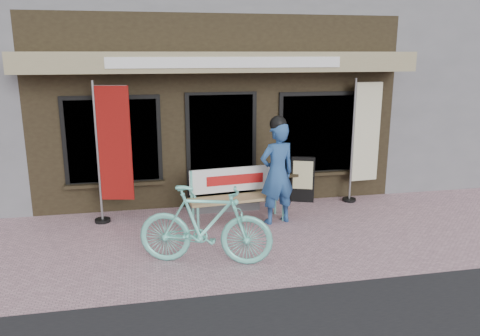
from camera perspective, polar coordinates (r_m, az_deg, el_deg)
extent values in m
plane|color=#C294A0|center=(7.41, 0.33, -9.23)|extent=(70.00, 70.00, 0.00)
cube|color=black|center=(11.81, -4.70, 8.46)|extent=(7.00, 6.00, 3.60)
cube|color=tan|center=(8.44, -2.00, 12.80)|extent=(7.00, 0.80, 0.35)
cube|color=white|center=(8.03, -1.50, 12.75)|extent=(4.00, 0.02, 0.18)
cube|color=black|center=(8.95, -2.26, 2.21)|extent=(1.20, 0.06, 2.10)
cube|color=black|center=(8.94, -2.25, 2.20)|extent=(1.35, 0.04, 2.20)
cube|color=black|center=(8.81, -15.25, 3.20)|extent=(1.60, 0.06, 1.50)
cube|color=black|center=(9.42, 9.84, 4.16)|extent=(1.60, 0.06, 1.50)
cube|color=black|center=(8.80, -15.25, 3.19)|extent=(1.75, 0.04, 1.65)
cube|color=black|center=(9.42, 9.86, 4.15)|extent=(1.75, 0.04, 1.65)
cube|color=black|center=(8.93, -14.94, -1.92)|extent=(1.80, 0.18, 0.06)
cube|color=black|center=(9.54, 9.77, -0.64)|extent=(1.80, 0.18, 0.06)
cube|color=#59595B|center=(8.99, -1.96, -4.49)|extent=(1.30, 0.45, 0.15)
cylinder|color=#73E1CB|center=(7.89, -5.14, -6.23)|extent=(0.05, 0.05, 0.41)
cylinder|color=#73E1CB|center=(8.25, -5.74, -5.34)|extent=(0.05, 0.05, 0.41)
cylinder|color=#73E1CB|center=(8.35, 5.30, -5.10)|extent=(0.05, 0.05, 0.41)
cylinder|color=#73E1CB|center=(8.68, 4.30, -4.31)|extent=(0.05, 0.05, 0.41)
cube|color=tan|center=(8.19, -0.19, -3.71)|extent=(1.78, 0.63, 0.05)
cylinder|color=#73E1CB|center=(8.10, -5.96, -2.19)|extent=(0.05, 0.05, 0.53)
cylinder|color=#73E1CB|center=(8.55, 4.47, -1.29)|extent=(0.05, 0.05, 0.53)
cube|color=white|center=(8.30, -0.64, -1.38)|extent=(1.64, 0.22, 0.43)
cube|color=#B21414|center=(8.28, -0.59, -1.42)|extent=(1.04, 0.13, 0.17)
cylinder|color=#73E1CB|center=(7.94, -5.85, -3.11)|extent=(0.09, 0.43, 0.04)
cylinder|color=#73E1CB|center=(8.41, 5.15, -2.11)|extent=(0.09, 0.43, 0.04)
imported|color=#284F8B|center=(8.07, 4.55, -0.66)|extent=(0.73, 0.57, 1.78)
sphere|color=black|center=(7.90, 4.67, 5.36)|extent=(0.35, 0.35, 0.29)
imported|color=#73E1CB|center=(6.59, -4.23, -6.97)|extent=(1.96, 1.07, 1.14)
cylinder|color=gray|center=(8.33, -16.96, 1.67)|extent=(0.05, 0.05, 2.47)
cylinder|color=gray|center=(8.10, -15.61, 9.62)|extent=(0.55, 0.14, 0.03)
cube|color=maroon|center=(8.22, -15.02, 2.84)|extent=(0.56, 0.15, 1.96)
cylinder|color=black|center=(8.66, -16.40, -6.15)|extent=(0.32, 0.32, 0.06)
cylinder|color=gray|center=(9.41, 13.55, 3.17)|extent=(0.04, 0.04, 2.44)
cylinder|color=gray|center=(9.41, 15.44, 10.01)|extent=(0.56, 0.07, 0.03)
cube|color=beige|center=(9.53, 15.19, 4.22)|extent=(0.56, 0.08, 1.94)
cylinder|color=black|center=(9.70, 13.16, -3.78)|extent=(0.29, 0.29, 0.06)
cube|color=black|center=(9.37, 7.66, -1.39)|extent=(0.46, 0.24, 0.92)
cube|color=beige|center=(9.29, 7.67, -0.86)|extent=(0.37, 0.16, 0.56)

